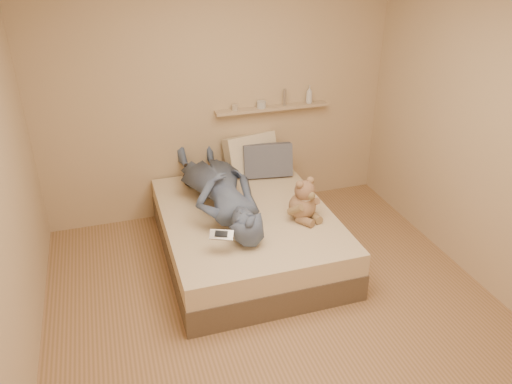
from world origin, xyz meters
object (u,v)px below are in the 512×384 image
object	(u,v)px
game_console	(221,235)
pillow_cream	(251,154)
pillow_grey	(268,160)
person	(219,188)
bed	(247,234)
wall_shelf	(272,108)
teddy_bear	(304,202)
dark_plush	(191,176)

from	to	relation	value
game_console	pillow_cream	world-z (taller)	pillow_cream
pillow_grey	person	xyz separation A→B (m)	(-0.64, -0.51, 0.03)
pillow_grey	game_console	bearing A→B (deg)	-122.80
bed	wall_shelf	distance (m)	1.38
bed	teddy_bear	xyz separation A→B (m)	(0.45, -0.25, 0.39)
wall_shelf	pillow_grey	bearing A→B (deg)	-118.27
teddy_bear	wall_shelf	size ratio (longest dim) A/B	0.33
teddy_bear	pillow_cream	world-z (taller)	pillow_cream
pillow_grey	pillow_cream	bearing A→B (deg)	133.96
bed	dark_plush	size ratio (longest dim) A/B	7.57
teddy_bear	pillow_grey	bearing A→B (deg)	90.86
teddy_bear	person	world-z (taller)	teddy_bear
game_console	person	xyz separation A→B (m)	(0.16, 0.73, 0.03)
person	game_console	bearing A→B (deg)	73.17
game_console	person	world-z (taller)	person
pillow_cream	dark_plush	bearing A→B (deg)	-167.61
pillow_cream	game_console	bearing A→B (deg)	-115.72
teddy_bear	dark_plush	bearing A→B (deg)	131.39
teddy_bear	dark_plush	world-z (taller)	teddy_bear
game_console	teddy_bear	world-z (taller)	teddy_bear
person	wall_shelf	bearing A→B (deg)	-140.72
bed	game_console	xyz separation A→B (m)	(-0.37, -0.55, 0.39)
pillow_cream	person	distance (m)	0.83
game_console	pillow_cream	distance (m)	1.54
bed	teddy_bear	distance (m)	0.64
game_console	wall_shelf	size ratio (longest dim) A/B	0.17
dark_plush	person	size ratio (longest dim) A/B	0.15
pillow_cream	wall_shelf	world-z (taller)	wall_shelf
teddy_bear	dark_plush	xyz separation A→B (m)	(-0.82, 0.94, -0.06)
game_console	wall_shelf	xyz separation A→B (m)	(0.92, 1.46, 0.48)
bed	dark_plush	bearing A→B (deg)	119.03
pillow_grey	wall_shelf	bearing A→B (deg)	61.73
game_console	teddy_bear	bearing A→B (deg)	20.13
dark_plush	person	xyz separation A→B (m)	(0.17, -0.50, 0.09)
pillow_grey	dark_plush	bearing A→B (deg)	-179.41
game_console	pillow_grey	bearing A→B (deg)	57.20
pillow_cream	pillow_grey	distance (m)	0.20
bed	wall_shelf	world-z (taller)	wall_shelf
dark_plush	pillow_cream	distance (m)	0.70
pillow_cream	wall_shelf	size ratio (longest dim) A/B	0.46
game_console	pillow_grey	distance (m)	1.48
bed	pillow_grey	xyz separation A→B (m)	(0.43, 0.69, 0.40)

